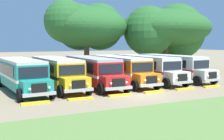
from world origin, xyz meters
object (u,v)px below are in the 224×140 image
object	(u,v)px
parked_bus_slot_0	(21,73)
parked_bus_slot_1	(56,71)
parked_bus_slot_3	(120,68)
parked_bus_slot_4	(146,67)
parked_bus_slot_2	(92,70)
secondary_tree	(163,30)
broad_shade_tree	(85,26)
parked_bus_slot_5	(172,66)

from	to	relation	value
parked_bus_slot_0	parked_bus_slot_1	size ratio (longest dim) A/B	1.01
parked_bus_slot_3	parked_bus_slot_4	bearing A→B (deg)	89.46
parked_bus_slot_2	parked_bus_slot_4	world-z (taller)	same
parked_bus_slot_2	secondary_tree	bearing A→B (deg)	124.61
parked_bus_slot_1	parked_bus_slot_3	world-z (taller)	same
parked_bus_slot_4	secondary_tree	xyz separation A→B (m)	(10.25, 10.89, 4.62)
parked_bus_slot_0	parked_bus_slot_4	world-z (taller)	same
parked_bus_slot_1	broad_shade_tree	size ratio (longest dim) A/B	0.90
parked_bus_slot_4	secondary_tree	bearing A→B (deg)	134.54
parked_bus_slot_4	parked_bus_slot_5	distance (m)	3.57
parked_bus_slot_2	parked_bus_slot_5	size ratio (longest dim) A/B	0.99
parked_bus_slot_0	broad_shade_tree	xyz separation A→B (m)	(10.95, 12.40, 5.01)
parked_bus_slot_2	secondary_tree	distance (m)	20.65
secondary_tree	parked_bus_slot_1	bearing A→B (deg)	-152.22
parked_bus_slot_0	secondary_tree	bearing A→B (deg)	111.01
parked_bus_slot_0	parked_bus_slot_5	bearing A→B (deg)	86.42
parked_bus_slot_1	parked_bus_slot_0	bearing A→B (deg)	-85.22
parked_bus_slot_5	broad_shade_tree	xyz separation A→B (m)	(-5.89, 12.25, 5.01)
parked_bus_slot_5	secondary_tree	world-z (taller)	secondary_tree
parked_bus_slot_3	parked_bus_slot_0	bearing A→B (deg)	-90.28
parked_bus_slot_3	broad_shade_tree	size ratio (longest dim) A/B	0.90
parked_bus_slot_2	parked_bus_slot_3	world-z (taller)	same
broad_shade_tree	parked_bus_slot_3	bearing A→B (deg)	-94.57
parked_bus_slot_0	broad_shade_tree	world-z (taller)	broad_shade_tree
parked_bus_slot_5	parked_bus_slot_4	bearing A→B (deg)	-94.18
parked_bus_slot_0	parked_bus_slot_3	xyz separation A→B (m)	(9.97, 0.11, 0.00)
parked_bus_slot_5	secondary_tree	bearing A→B (deg)	143.92
parked_bus_slot_5	parked_bus_slot_3	bearing A→B (deg)	-94.16
broad_shade_tree	parked_bus_slot_1	bearing A→B (deg)	-122.40
parked_bus_slot_1	parked_bus_slot_2	size ratio (longest dim) A/B	1.00
parked_bus_slot_1	parked_bus_slot_4	world-z (taller)	same
parked_bus_slot_5	parked_bus_slot_2	bearing A→B (deg)	-92.73
parked_bus_slot_0	broad_shade_tree	distance (m)	17.28
parked_bus_slot_0	parked_bus_slot_3	distance (m)	9.97
parked_bus_slot_0	parked_bus_slot_2	size ratio (longest dim) A/B	1.01
parked_bus_slot_3	parked_bus_slot_5	world-z (taller)	same
parked_bus_slot_5	broad_shade_tree	size ratio (longest dim) A/B	0.90
parked_bus_slot_2	secondary_tree	size ratio (longest dim) A/B	0.70
parked_bus_slot_5	broad_shade_tree	bearing A→B (deg)	-158.82
secondary_tree	parked_bus_slot_0	bearing A→B (deg)	-154.90
parked_bus_slot_0	broad_shade_tree	size ratio (longest dim) A/B	0.90
parked_bus_slot_4	parked_bus_slot_5	bearing A→B (deg)	88.13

